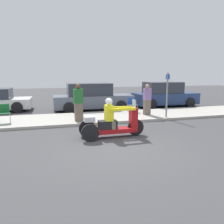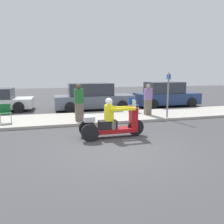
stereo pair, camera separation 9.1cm
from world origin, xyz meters
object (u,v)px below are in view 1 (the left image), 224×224
object	(u,v)px
parked_car_lot_far	(92,97)
folding_chair_curbside	(4,111)
spectator_mid_group	(78,103)
folding_chair_set_back	(132,103)
street_sign	(167,93)
parked_car_lot_left	(164,95)
motorcycle_trike	(112,123)
spectator_with_child	(147,100)

from	to	relation	value
parked_car_lot_far	folding_chair_curbside	bearing A→B (deg)	-144.80
folding_chair_curbside	spectator_mid_group	bearing A→B (deg)	-9.79
folding_chair_set_back	street_sign	size ratio (longest dim) A/B	0.37
parked_car_lot_left	street_sign	distance (m)	4.73
folding_chair_set_back	street_sign	bearing A→B (deg)	-58.35
motorcycle_trike	spectator_with_child	size ratio (longest dim) A/B	1.48
folding_chair_set_back	spectator_mid_group	bearing A→B (deg)	-153.90
folding_chair_set_back	folding_chair_curbside	size ratio (longest dim) A/B	1.00
folding_chair_set_back	street_sign	world-z (taller)	street_sign
parked_car_lot_far	spectator_mid_group	bearing A→B (deg)	-109.17
motorcycle_trike	parked_car_lot_far	distance (m)	6.25
spectator_mid_group	parked_car_lot_far	world-z (taller)	spectator_mid_group
spectator_mid_group	parked_car_lot_left	xyz separation A→B (m)	(6.49, 3.90, -0.15)
spectator_mid_group	street_sign	size ratio (longest dim) A/B	0.77
folding_chair_curbside	parked_car_lot_left	xyz separation A→B (m)	(9.70, 3.35, 0.17)
spectator_with_child	folding_chair_set_back	size ratio (longest dim) A/B	1.96
parked_car_lot_left	street_sign	bearing A→B (deg)	-117.56
folding_chair_set_back	street_sign	xyz separation A→B (m)	(1.13, -1.83, 0.69)
folding_chair_set_back	parked_car_lot_far	xyz separation A→B (m)	(-1.89, 2.17, 0.16)
parked_car_lot_far	street_sign	bearing A→B (deg)	-52.93
parked_car_lot_far	spectator_with_child	bearing A→B (deg)	-52.40
spectator_with_child	parked_car_lot_far	world-z (taller)	spectator_with_child
folding_chair_set_back	street_sign	distance (m)	2.26
folding_chair_set_back	parked_car_lot_left	size ratio (longest dim) A/B	0.19
motorcycle_trike	parked_car_lot_left	xyz separation A→B (m)	(5.61, 6.39, 0.28)
folding_chair_curbside	parked_car_lot_left	size ratio (longest dim) A/B	0.19
spectator_with_child	parked_car_lot_left	world-z (taller)	spectator_with_child
spectator_mid_group	spectator_with_child	size ratio (longest dim) A/B	1.05
motorcycle_trike	folding_chair_curbside	xyz separation A→B (m)	(-4.09, 3.05, 0.11)
spectator_with_child	folding_chair_set_back	xyz separation A→B (m)	(-0.49, 0.92, -0.27)
motorcycle_trike	folding_chair_set_back	world-z (taller)	motorcycle_trike
spectator_with_child	spectator_mid_group	bearing A→B (deg)	-170.11
folding_chair_curbside	street_sign	xyz separation A→B (m)	(7.53, -0.82, 0.69)
motorcycle_trike	folding_chair_curbside	size ratio (longest dim) A/B	2.89
motorcycle_trike	street_sign	world-z (taller)	street_sign
folding_chair_set_back	folding_chair_curbside	world-z (taller)	same
motorcycle_trike	street_sign	bearing A→B (deg)	32.95
spectator_with_child	folding_chair_curbside	distance (m)	6.89
spectator_with_child	motorcycle_trike	bearing A→B (deg)	-131.73
spectator_with_child	folding_chair_curbside	world-z (taller)	spectator_with_child
parked_car_lot_far	street_sign	xyz separation A→B (m)	(3.02, -4.00, 0.53)
folding_chair_set_back	parked_car_lot_left	distance (m)	4.05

